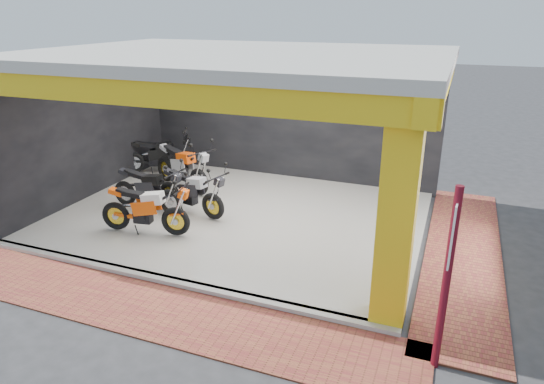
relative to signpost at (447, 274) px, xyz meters
The scene contains 17 objects.
ground 4.95m from the signpost, 161.30° to the left, with size 80.00×80.00×0.00m, color #2D2D30.
showroom_floor 5.87m from the signpost, 141.93° to the left, with size 8.00×6.00×0.10m, color silver.
showroom_ceiling 6.12m from the signpost, 141.93° to the left, with size 8.40×6.40×0.20m, color beige.
back_wall 8.01m from the signpost, 124.18° to the left, with size 8.20×0.20×3.50m, color black.
left_wall 9.30m from the signpost, 157.72° to the left, with size 0.20×6.20×3.50m, color black.
corner_column 1.13m from the signpost, 134.03° to the left, with size 0.50×0.50×3.50m, color yellow.
header_beam_front 4.91m from the signpost, behind, with size 8.40×0.30×0.40m, color yellow.
header_beam_right 4.03m from the signpost, 98.03° to the left, with size 0.30×6.40×0.40m, color yellow.
floor_kerb 4.72m from the signpost, behind, with size 8.00×0.20×0.10m, color silver.
paver_front 4.72m from the signpost, behind, with size 9.00×1.40×0.03m, color brown.
paver_right 3.80m from the signpost, 85.08° to the left, with size 1.40×7.00×0.03m, color brown.
signpost is the anchor object (origin of this frame).
moto_hero 5.65m from the signpost, 158.85° to the left, with size 2.06×0.76×1.26m, color #FF550A, non-canonical shape.
moto_row_a 5.81m from the signpost, 148.29° to the left, with size 2.03×0.75×1.24m, color black, non-canonical shape.
moto_row_b 6.64m from the signpost, 153.75° to the left, with size 2.01×0.75×1.23m, color black, non-canonical shape.
moto_row_c 7.35m from the signpost, 144.34° to the left, with size 2.27×0.84×1.39m, color #A1A3A8, non-canonical shape.
moto_row_d 9.24m from the signpost, 142.36° to the left, with size 2.03×0.75×1.24m, color black, non-canonical shape.
Camera 1 is at (4.37, -7.21, 4.47)m, focal length 32.00 mm.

